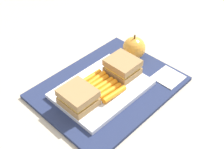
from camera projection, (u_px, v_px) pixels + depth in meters
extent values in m
plane|color=#B7AD99|center=(109.00, 89.00, 0.77)|extent=(2.40, 2.40, 0.00)
cube|color=navy|center=(109.00, 87.00, 0.77)|extent=(0.36, 0.28, 0.01)
cube|color=white|center=(102.00, 89.00, 0.75)|extent=(0.23, 0.17, 0.01)
cube|color=#9E7A4C|center=(79.00, 101.00, 0.70)|extent=(0.07, 0.08, 0.02)
cube|color=#F4CC4C|center=(78.00, 97.00, 0.69)|extent=(0.07, 0.07, 0.01)
cube|color=#9E7A4C|center=(78.00, 93.00, 0.68)|extent=(0.07, 0.08, 0.02)
cube|color=#9E7A4C|center=(122.00, 70.00, 0.78)|extent=(0.07, 0.08, 0.02)
cube|color=#F4CC4C|center=(123.00, 67.00, 0.77)|extent=(0.07, 0.07, 0.01)
cube|color=#9E7A4C|center=(123.00, 63.00, 0.77)|extent=(0.07, 0.08, 0.02)
cylinder|color=orange|center=(114.00, 94.00, 0.72)|extent=(0.08, 0.01, 0.02)
cylinder|color=orange|center=(110.00, 91.00, 0.73)|extent=(0.08, 0.01, 0.02)
cylinder|color=orange|center=(106.00, 88.00, 0.73)|extent=(0.08, 0.01, 0.02)
cylinder|color=orange|center=(102.00, 85.00, 0.74)|extent=(0.08, 0.01, 0.02)
cylinder|color=orange|center=(97.00, 83.00, 0.75)|extent=(0.08, 0.01, 0.02)
cylinder|color=orange|center=(94.00, 80.00, 0.76)|extent=(0.08, 0.01, 0.02)
cylinder|color=orange|center=(90.00, 78.00, 0.76)|extent=(0.08, 0.01, 0.02)
sphere|color=gold|center=(134.00, 48.00, 0.84)|extent=(0.07, 0.07, 0.07)
cylinder|color=brown|center=(135.00, 37.00, 0.81)|extent=(0.01, 0.01, 0.01)
cube|color=white|center=(168.00, 77.00, 0.79)|extent=(0.07, 0.07, 0.00)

